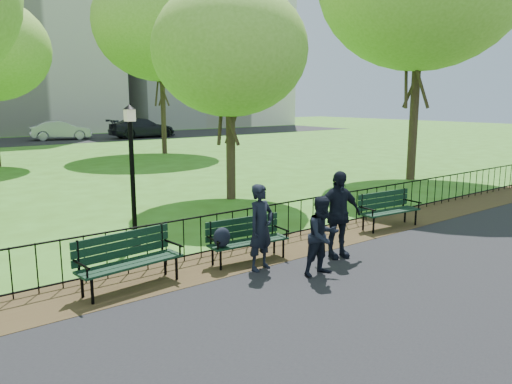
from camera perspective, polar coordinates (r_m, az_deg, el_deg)
ground at (r=9.83m, az=7.05°, el=-8.82°), size 120.00×120.00×0.00m
asphalt_path at (r=7.97m, az=25.07°, el=-14.51°), size 60.00×9.20×0.01m
dirt_strip at (r=10.88m, az=1.46°, el=-6.72°), size 60.00×1.60×0.01m
iron_fence at (r=11.12m, az=-0.16°, el=-3.72°), size 24.06×0.06×1.00m
apartment_east at (r=64.12m, az=-7.16°, el=18.40°), size 20.00×15.00×24.00m
park_bench_main at (r=9.93m, az=-2.16°, el=-5.02°), size 1.73×0.69×0.96m
park_bench_left_a at (r=8.98m, az=-14.50°, el=-6.92°), size 1.90×0.75×1.05m
park_bench_right_a at (r=13.13m, az=14.79°, el=-1.53°), size 1.80×0.70×1.00m
lamppost at (r=11.27m, az=-13.96°, el=2.41°), size 0.28×0.28×3.14m
tree_near_e at (r=16.26m, az=-3.01°, el=15.90°), size 4.92×4.92×6.85m
tree_far_e at (r=30.77m, az=-10.88°, el=18.40°), size 7.75×7.75×10.81m
person_left at (r=9.51m, az=0.58°, el=-4.06°), size 0.67×0.51×1.67m
person_mid at (r=9.33m, az=7.65°, el=-4.99°), size 0.75×0.42×1.50m
person_right at (r=10.38m, az=9.31°, el=-2.55°), size 1.14×0.71×1.81m
sedan_silver at (r=42.94m, az=-21.42°, el=6.60°), size 4.84×2.50×1.52m
sedan_dark at (r=43.31m, az=-12.86°, el=7.16°), size 5.62×2.34×1.62m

